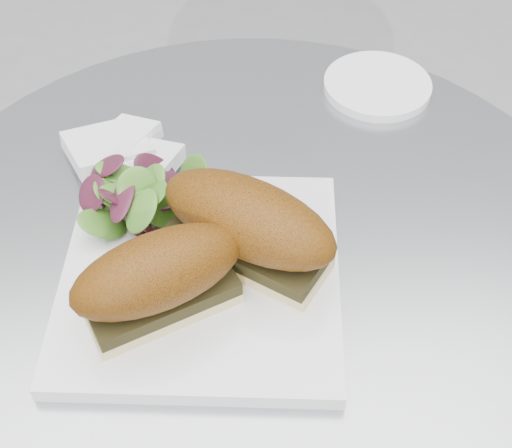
# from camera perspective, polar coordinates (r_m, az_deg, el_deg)

# --- Properties ---
(table) EXTENTS (0.70, 0.70, 0.73)m
(table) POSITION_cam_1_polar(r_m,az_deg,el_deg) (0.87, -0.32, -12.36)
(table) COLOR #A1A4A8
(table) RESTS_ON ground
(plate) EXTENTS (0.27, 0.27, 0.02)m
(plate) POSITION_cam_1_polar(r_m,az_deg,el_deg) (0.64, -4.42, -4.23)
(plate) COLOR white
(plate) RESTS_ON table
(sandwich_left) EXTENTS (0.16, 0.12, 0.08)m
(sandwich_left) POSITION_cam_1_polar(r_m,az_deg,el_deg) (0.58, -7.78, -4.29)
(sandwich_left) COLOR #FAEE9C
(sandwich_left) RESTS_ON plate
(sandwich_right) EXTENTS (0.18, 0.16, 0.08)m
(sandwich_right) POSITION_cam_1_polar(r_m,az_deg,el_deg) (0.61, -0.62, -0.08)
(sandwich_right) COLOR #FAEE9C
(sandwich_right) RESTS_ON plate
(salad) EXTENTS (0.10, 0.10, 0.05)m
(salad) POSITION_cam_1_polar(r_m,az_deg,el_deg) (0.67, -9.10, 2.27)
(salad) COLOR #4A892D
(salad) RESTS_ON plate
(napkin) EXTENTS (0.11, 0.11, 0.02)m
(napkin) POSITION_cam_1_polar(r_m,az_deg,el_deg) (0.75, -10.22, 5.03)
(napkin) COLOR white
(napkin) RESTS_ON table
(saucer) EXTENTS (0.13, 0.13, 0.01)m
(saucer) POSITION_cam_1_polar(r_m,az_deg,el_deg) (0.86, 9.68, 10.87)
(saucer) COLOR white
(saucer) RESTS_ON table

